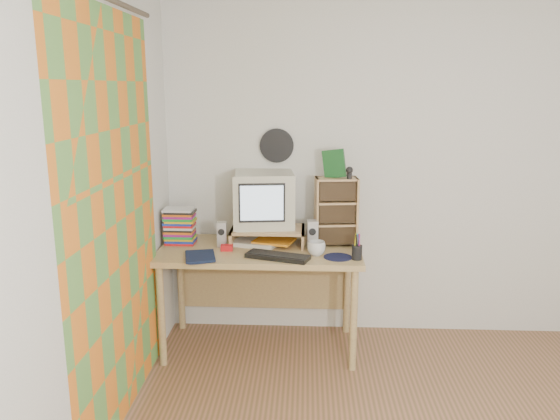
# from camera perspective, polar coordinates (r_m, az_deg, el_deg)

# --- Properties ---
(back_wall) EXTENTS (3.50, 0.00, 3.50)m
(back_wall) POSITION_cam_1_polar(r_m,az_deg,el_deg) (4.12, 12.73, 4.05)
(back_wall) COLOR white
(back_wall) RESTS_ON floor
(left_wall) EXTENTS (0.00, 3.50, 3.50)m
(left_wall) POSITION_cam_1_polar(r_m,az_deg,el_deg) (2.56, -21.24, -1.77)
(left_wall) COLOR white
(left_wall) RESTS_ON floor
(curtain) EXTENTS (0.00, 2.20, 2.20)m
(curtain) POSITION_cam_1_polar(r_m,az_deg,el_deg) (3.00, -16.73, -1.34)
(curtain) COLOR orange
(curtain) RESTS_ON left_wall
(wall_disc) EXTENTS (0.25, 0.02, 0.25)m
(wall_disc) POSITION_cam_1_polar(r_m,az_deg,el_deg) (4.02, -0.35, 6.74)
(wall_disc) COLOR black
(wall_disc) RESTS_ON back_wall
(desk) EXTENTS (1.40, 0.70, 0.75)m
(desk) POSITION_cam_1_polar(r_m,az_deg,el_deg) (3.92, -2.03, -5.63)
(desk) COLOR tan
(desk) RESTS_ON floor
(monitor_riser) EXTENTS (0.52, 0.30, 0.12)m
(monitor_riser) POSITION_cam_1_polar(r_m,az_deg,el_deg) (3.89, -1.27, -2.27)
(monitor_riser) COLOR tan
(monitor_riser) RESTS_ON desk
(crt_monitor) EXTENTS (0.46, 0.46, 0.39)m
(crt_monitor) POSITION_cam_1_polar(r_m,az_deg,el_deg) (3.89, -1.71, 1.06)
(crt_monitor) COLOR beige
(crt_monitor) RESTS_ON monitor_riser
(speaker_left) EXTENTS (0.07, 0.07, 0.18)m
(speaker_left) POSITION_cam_1_polar(r_m,az_deg,el_deg) (3.86, -6.07, -2.54)
(speaker_left) COLOR silver
(speaker_left) RESTS_ON desk
(speaker_right) EXTENTS (0.08, 0.08, 0.20)m
(speaker_right) POSITION_cam_1_polar(r_m,az_deg,el_deg) (3.81, 3.40, -2.55)
(speaker_right) COLOR silver
(speaker_right) RESTS_ON desk
(keyboard) EXTENTS (0.44, 0.27, 0.03)m
(keyboard) POSITION_cam_1_polar(r_m,az_deg,el_deg) (3.59, -0.25, -4.87)
(keyboard) COLOR black
(keyboard) RESTS_ON desk
(dvd_stack) EXTENTS (0.21, 0.15, 0.29)m
(dvd_stack) POSITION_cam_1_polar(r_m,az_deg,el_deg) (3.96, -10.41, -1.42)
(dvd_stack) COLOR brown
(dvd_stack) RESTS_ON desk
(cd_rack) EXTENTS (0.31, 0.19, 0.48)m
(cd_rack) POSITION_cam_1_polar(r_m,az_deg,el_deg) (3.86, 5.86, -0.17)
(cd_rack) COLOR tan
(cd_rack) RESTS_ON desk
(mug) EXTENTS (0.13, 0.13, 0.10)m
(mug) POSITION_cam_1_polar(r_m,az_deg,el_deg) (3.66, 3.81, -4.03)
(mug) COLOR silver
(mug) RESTS_ON desk
(diary) EXTENTS (0.27, 0.22, 0.05)m
(diary) POSITION_cam_1_polar(r_m,az_deg,el_deg) (3.63, -9.85, -4.71)
(diary) COLOR #0E1835
(diary) RESTS_ON desk
(mousepad) EXTENTS (0.22, 0.22, 0.00)m
(mousepad) POSITION_cam_1_polar(r_m,az_deg,el_deg) (3.64, 6.07, -4.91)
(mousepad) COLOR black
(mousepad) RESTS_ON desk
(pen_cup) EXTENTS (0.08, 0.08, 0.13)m
(pen_cup) POSITION_cam_1_polar(r_m,az_deg,el_deg) (3.60, 8.05, -4.11)
(pen_cup) COLOR black
(pen_cup) RESTS_ON desk
(papers) EXTENTS (0.36, 0.31, 0.04)m
(papers) POSITION_cam_1_polar(r_m,az_deg,el_deg) (3.90, -1.77, -3.33)
(papers) COLOR silver
(papers) RESTS_ON desk
(red_box) EXTENTS (0.08, 0.05, 0.04)m
(red_box) POSITION_cam_1_polar(r_m,az_deg,el_deg) (3.78, -5.58, -3.94)
(red_box) COLOR red
(red_box) RESTS_ON desk
(game_box) EXTENTS (0.15, 0.07, 0.19)m
(game_box) POSITION_cam_1_polar(r_m,az_deg,el_deg) (3.80, 5.68, 4.84)
(game_box) COLOR #164E20
(game_box) RESTS_ON cd_rack
(webcam) EXTENTS (0.05, 0.05, 0.08)m
(webcam) POSITION_cam_1_polar(r_m,az_deg,el_deg) (3.77, 7.27, 3.89)
(webcam) COLOR black
(webcam) RESTS_ON cd_rack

